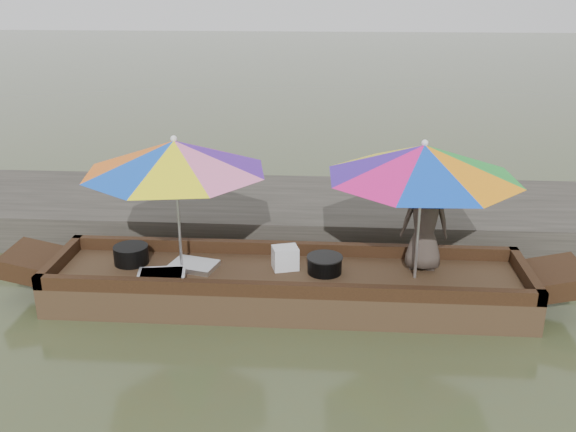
# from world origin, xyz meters

# --- Properties ---
(water) EXTENTS (80.00, 80.00, 0.00)m
(water) POSITION_xyz_m (0.00, 0.00, 0.00)
(water) COLOR #414A2D
(water) RESTS_ON ground
(dock) EXTENTS (22.00, 2.20, 0.50)m
(dock) POSITION_xyz_m (0.00, 2.20, 0.25)
(dock) COLOR #2D2B26
(dock) RESTS_ON ground
(boat_hull) EXTENTS (5.31, 1.20, 0.35)m
(boat_hull) POSITION_xyz_m (0.00, 0.00, 0.17)
(boat_hull) COLOR #3A291A
(boat_hull) RESTS_ON water
(cooking_pot) EXTENTS (0.40, 0.40, 0.21)m
(cooking_pot) POSITION_xyz_m (-1.82, 0.16, 0.45)
(cooking_pot) COLOR black
(cooking_pot) RESTS_ON boat_hull
(tray_crayfish) EXTENTS (0.56, 0.43, 0.09)m
(tray_crayfish) POSITION_xyz_m (-1.36, -0.27, 0.39)
(tray_crayfish) COLOR silver
(tray_crayfish) RESTS_ON boat_hull
(tray_scallop) EXTENTS (0.58, 0.47, 0.06)m
(tray_scallop) POSITION_xyz_m (-1.07, 0.08, 0.38)
(tray_scallop) COLOR silver
(tray_scallop) RESTS_ON boat_hull
(charcoal_grill) EXTENTS (0.38, 0.38, 0.18)m
(charcoal_grill) POSITION_xyz_m (0.41, 0.06, 0.44)
(charcoal_grill) COLOR black
(charcoal_grill) RESTS_ON boat_hull
(supply_bag) EXTENTS (0.33, 0.29, 0.26)m
(supply_bag) POSITION_xyz_m (-0.03, 0.14, 0.48)
(supply_bag) COLOR silver
(supply_bag) RESTS_ON boat_hull
(vendor) EXTENTS (0.55, 0.38, 1.08)m
(vendor) POSITION_xyz_m (1.51, 0.26, 0.89)
(vendor) COLOR #3E352E
(vendor) RESTS_ON boat_hull
(umbrella_bow) EXTENTS (2.41, 2.41, 1.55)m
(umbrella_bow) POSITION_xyz_m (-1.20, 0.00, 1.12)
(umbrella_bow) COLOR #4E14A5
(umbrella_bow) RESTS_ON boat_hull
(umbrella_stern) EXTENTS (2.65, 2.65, 1.55)m
(umbrella_stern) POSITION_xyz_m (1.41, 0.00, 1.12)
(umbrella_stern) COLOR green
(umbrella_stern) RESTS_ON boat_hull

